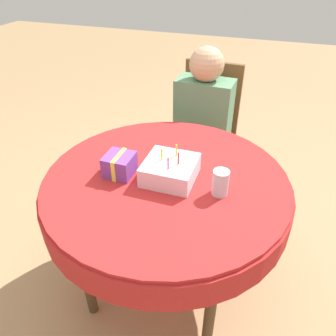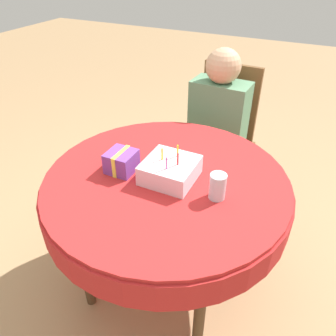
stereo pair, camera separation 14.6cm
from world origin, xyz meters
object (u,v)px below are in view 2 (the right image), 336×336
birthday_cake (170,170)px  person (217,117)px  chair (221,134)px  drinking_glass (218,186)px  gift_box (122,162)px

birthday_cake → person: bearing=93.3°
chair → drinking_glass: bearing=-71.3°
chair → birthday_cake: chair is taller
birthday_cake → gift_box: bearing=-170.8°
birthday_cake → drinking_glass: size_ratio=1.96×
chair → gift_box: chair is taller
birthday_cake → gift_box: (-0.23, -0.04, 0.00)m
chair → drinking_glass: 1.06m
drinking_glass → person: bearing=108.0°
person → drinking_glass: person is taller
birthday_cake → gift_box: size_ratio=1.70×
chair → birthday_cake: (0.04, -0.94, 0.29)m
chair → person: person is taller
chair → birthday_cake: 0.98m
person → chair: bearing=90.0°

